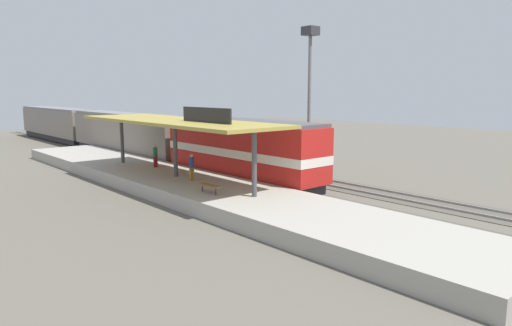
{
  "coord_description": "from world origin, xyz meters",
  "views": [
    {
      "loc": [
        -20.63,
        -26.31,
        6.55
      ],
      "look_at": [
        -1.38,
        -4.49,
        2.0
      ],
      "focal_mm": 32.2,
      "sensor_mm": 36.0,
      "label": 1
    }
  ],
  "objects_px": {
    "locomotive": "(241,150)",
    "person_waiting": "(191,166)",
    "light_mast": "(310,68)",
    "passenger_carriage_rear": "(57,123)",
    "person_walking": "(155,155)",
    "passenger_carriage_front": "(127,134)",
    "platform_bench": "(209,186)"
  },
  "relations": [
    {
      "from": "locomotive",
      "to": "person_waiting",
      "type": "xyz_separation_m",
      "value": [
        -4.62,
        -0.64,
        -0.56
      ]
    },
    {
      "from": "light_mast",
      "to": "person_waiting",
      "type": "bearing_deg",
      "value": -174.36
    },
    {
      "from": "passenger_carriage_rear",
      "to": "person_waiting",
      "type": "height_order",
      "value": "passenger_carriage_rear"
    },
    {
      "from": "light_mast",
      "to": "person_walking",
      "type": "relative_size",
      "value": 6.84
    },
    {
      "from": "passenger_carriage_rear",
      "to": "light_mast",
      "type": "bearing_deg",
      "value": -78.46
    },
    {
      "from": "passenger_carriage_rear",
      "to": "person_walking",
      "type": "bearing_deg",
      "value": -96.41
    },
    {
      "from": "light_mast",
      "to": "person_waiting",
      "type": "relative_size",
      "value": 6.84
    },
    {
      "from": "locomotive",
      "to": "passenger_carriage_rear",
      "type": "distance_m",
      "value": 38.8
    },
    {
      "from": "passenger_carriage_rear",
      "to": "person_waiting",
      "type": "bearing_deg",
      "value": -96.68
    },
    {
      "from": "passenger_carriage_front",
      "to": "person_walking",
      "type": "xyz_separation_m",
      "value": [
        -3.73,
        -12.42,
        -0.46
      ]
    },
    {
      "from": "platform_bench",
      "to": "passenger_carriage_rear",
      "type": "distance_m",
      "value": 43.68
    },
    {
      "from": "locomotive",
      "to": "passenger_carriage_rear",
      "type": "height_order",
      "value": "locomotive"
    },
    {
      "from": "person_walking",
      "to": "person_waiting",
      "type": "bearing_deg",
      "value": -98.09
    },
    {
      "from": "light_mast",
      "to": "person_walking",
      "type": "xyz_separation_m",
      "value": [
        -11.53,
        5.0,
        -6.54
      ]
    },
    {
      "from": "person_waiting",
      "to": "passenger_carriage_rear",
      "type": "bearing_deg",
      "value": 83.32
    },
    {
      "from": "locomotive",
      "to": "passenger_carriage_rear",
      "type": "relative_size",
      "value": 0.72
    },
    {
      "from": "person_walking",
      "to": "passenger_carriage_rear",
      "type": "bearing_deg",
      "value": 83.59
    },
    {
      "from": "passenger_carriage_rear",
      "to": "passenger_carriage_front",
      "type": "bearing_deg",
      "value": -90.0
    },
    {
      "from": "light_mast",
      "to": "platform_bench",
      "type": "bearing_deg",
      "value": -159.95
    },
    {
      "from": "person_walking",
      "to": "locomotive",
      "type": "bearing_deg",
      "value": -56.25
    },
    {
      "from": "passenger_carriage_rear",
      "to": "light_mast",
      "type": "height_order",
      "value": "light_mast"
    },
    {
      "from": "locomotive",
      "to": "person_waiting",
      "type": "relative_size",
      "value": 8.44
    },
    {
      "from": "platform_bench",
      "to": "light_mast",
      "type": "height_order",
      "value": "light_mast"
    },
    {
      "from": "platform_bench",
      "to": "passenger_carriage_front",
      "type": "xyz_separation_m",
      "value": [
        6.0,
        22.45,
        0.97
      ]
    },
    {
      "from": "platform_bench",
      "to": "light_mast",
      "type": "distance_m",
      "value": 16.3
    },
    {
      "from": "platform_bench",
      "to": "locomotive",
      "type": "distance_m",
      "value": 7.55
    },
    {
      "from": "passenger_carriage_front",
      "to": "person_waiting",
      "type": "height_order",
      "value": "passenger_carriage_front"
    },
    {
      "from": "light_mast",
      "to": "person_waiting",
      "type": "distance_m",
      "value": 14.09
    },
    {
      "from": "platform_bench",
      "to": "person_walking",
      "type": "distance_m",
      "value": 10.3
    },
    {
      "from": "passenger_carriage_front",
      "to": "passenger_carriage_rear",
      "type": "bearing_deg",
      "value": 90.0
    },
    {
      "from": "platform_bench",
      "to": "passenger_carriage_front",
      "type": "distance_m",
      "value": 23.26
    },
    {
      "from": "person_waiting",
      "to": "person_walking",
      "type": "distance_m",
      "value": 6.29
    }
  ]
}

